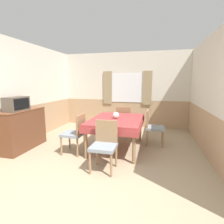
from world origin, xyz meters
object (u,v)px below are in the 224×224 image
at_px(chair_right_far, 153,126).
at_px(chair_head_window, 124,120).
at_px(tv, 17,104).
at_px(vase, 116,115).
at_px(chair_head_near, 104,143).
at_px(chair_left_near, 76,132).
at_px(dining_table, 117,123).
at_px(sideboard, 23,129).

bearing_deg(chair_right_far, chair_head_window, -122.86).
distance_m(tv, vase, 2.24).
height_order(chair_head_near, chair_left_near, same).
distance_m(chair_left_near, tv, 1.46).
height_order(chair_left_near, tv, tv).
bearing_deg(vase, chair_head_window, 88.93).
height_order(chair_right_far, chair_left_near, same).
xyz_separation_m(chair_head_window, vase, (-0.02, -1.02, 0.33)).
relative_size(chair_head_near, tv, 1.64).
bearing_deg(chair_head_window, chair_right_far, -32.86).
xyz_separation_m(dining_table, chair_head_near, (-0.00, -1.02, -0.15)).
height_order(sideboard, tv, tv).
xyz_separation_m(chair_head_near, chair_head_window, (-0.00, 2.04, 0.00)).
distance_m(chair_head_window, sideboard, 2.67).
distance_m(chair_head_near, sideboard, 2.23).
distance_m(sideboard, vase, 2.24).
distance_m(dining_table, tv, 2.29).
bearing_deg(tv, dining_table, 17.66).
distance_m(chair_right_far, vase, 1.03).
height_order(chair_head_near, sideboard, sideboard).
height_order(dining_table, tv, tv).
height_order(dining_table, chair_left_near, chair_left_near).
bearing_deg(chair_head_window, chair_left_near, -118.61).
bearing_deg(dining_table, vase, 168.27).
relative_size(dining_table, chair_head_window, 1.78).
xyz_separation_m(chair_left_near, sideboard, (-1.35, -0.03, -0.01)).
xyz_separation_m(chair_left_near, vase, (0.80, 0.49, 0.33)).
distance_m(chair_head_near, tv, 2.25).
bearing_deg(chair_head_near, tv, -9.08).
bearing_deg(chair_left_near, chair_right_far, -59.30).
relative_size(dining_table, chair_head_near, 1.78).
bearing_deg(dining_table, chair_left_near, -149.30).
bearing_deg(chair_head_near, chair_head_window, -90.00).
xyz_separation_m(sideboard, tv, (0.04, -0.16, 0.62)).
bearing_deg(chair_head_window, tv, -141.46).
bearing_deg(chair_right_far, dining_table, -59.30).
relative_size(chair_head_near, vase, 5.78).
xyz_separation_m(dining_table, tv, (-2.13, -0.68, 0.47)).
distance_m(dining_table, sideboard, 2.24).
xyz_separation_m(dining_table, chair_left_near, (-0.82, -0.49, -0.15)).
xyz_separation_m(chair_head_near, chair_right_far, (0.82, 1.51, 0.00)).
xyz_separation_m(chair_right_far, chair_head_window, (-0.82, 0.53, 0.00)).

